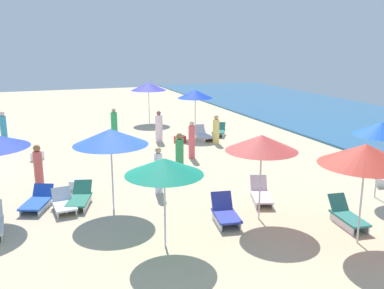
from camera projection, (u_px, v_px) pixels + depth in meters
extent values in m
cylinder|color=silver|center=(149.00, 107.00, 27.84)|extent=(0.05, 0.05, 2.11)
cone|color=#3434CD|center=(149.00, 87.00, 27.53)|extent=(2.28, 2.28, 0.49)
cylinder|color=silver|center=(112.00, 178.00, 13.33)|extent=(0.05, 0.05, 2.12)
cone|color=blue|center=(111.00, 137.00, 13.03)|extent=(2.30, 2.30, 0.50)
cube|color=silver|center=(56.00, 210.00, 13.26)|extent=(1.00, 0.13, 0.20)
cube|color=silver|center=(73.00, 208.00, 13.49)|extent=(1.00, 0.13, 0.20)
cube|color=white|center=(64.00, 205.00, 13.35)|extent=(1.16, 0.73, 0.06)
cube|color=white|center=(61.00, 194.00, 13.74)|extent=(0.33, 0.62, 0.42)
cube|color=silver|center=(71.00, 204.00, 13.79)|extent=(1.15, 0.41, 0.21)
cube|color=silver|center=(87.00, 203.00, 13.81)|extent=(1.15, 0.41, 0.21)
cube|color=#2A765C|center=(79.00, 200.00, 13.77)|extent=(1.45, 1.00, 0.06)
cube|color=#2A765C|center=(82.00, 187.00, 14.32)|extent=(0.58, 0.69, 0.44)
cylinder|color=silver|center=(260.00, 185.00, 12.64)|extent=(0.05, 0.05, 2.11)
cone|color=#CE403A|center=(262.00, 143.00, 12.33)|extent=(2.11, 2.11, 0.47)
cube|color=silver|center=(254.00, 200.00, 14.15)|extent=(1.15, 0.44, 0.19)
cube|color=silver|center=(269.00, 200.00, 14.16)|extent=(1.15, 0.44, 0.19)
cube|color=silver|center=(261.00, 196.00, 14.13)|extent=(1.46, 1.00, 0.06)
cube|color=silver|center=(259.00, 183.00, 14.67)|extent=(0.51, 0.64, 0.51)
cube|color=silver|center=(217.00, 221.00, 12.45)|extent=(1.05, 0.22, 0.23)
cube|color=silver|center=(235.00, 219.00, 12.55)|extent=(1.05, 0.22, 0.23)
cube|color=#313FA9|center=(226.00, 216.00, 12.46)|extent=(1.27, 0.84, 0.06)
cube|color=#313FA9|center=(222.00, 201.00, 12.92)|extent=(0.44, 0.67, 0.53)
cube|color=silver|center=(2.00, 230.00, 11.87)|extent=(1.26, 0.09, 0.22)
cube|color=silver|center=(28.00, 206.00, 13.61)|extent=(1.11, 0.49, 0.19)
cube|color=silver|center=(46.00, 206.00, 13.59)|extent=(1.11, 0.49, 0.19)
cube|color=blue|center=(36.00, 203.00, 13.57)|extent=(1.48, 1.13, 0.06)
cube|color=blue|center=(43.00, 190.00, 14.12)|extent=(0.52, 0.71, 0.41)
cylinder|color=silver|center=(195.00, 117.00, 23.95)|extent=(0.05, 0.05, 2.13)
cone|color=#0D33C5|center=(195.00, 94.00, 23.65)|extent=(1.95, 1.95, 0.46)
cube|color=silver|center=(214.00, 134.00, 24.13)|extent=(0.91, 0.56, 0.22)
cube|color=silver|center=(223.00, 134.00, 24.04)|extent=(0.91, 0.56, 0.22)
cube|color=#246B5A|center=(219.00, 132.00, 24.05)|extent=(1.32, 1.15, 0.06)
cube|color=#246B5A|center=(220.00, 126.00, 24.51)|extent=(0.66, 0.74, 0.43)
cube|color=silver|center=(200.00, 139.00, 22.99)|extent=(1.24, 0.09, 0.20)
cube|color=silver|center=(209.00, 138.00, 23.18)|extent=(1.24, 0.09, 0.20)
cube|color=silver|center=(205.00, 136.00, 23.05)|extent=(1.40, 0.65, 0.06)
cube|color=silver|center=(200.00, 129.00, 23.57)|extent=(0.38, 0.58, 0.51)
cylinder|color=silver|center=(165.00, 211.00, 10.95)|extent=(0.05, 0.05, 1.95)
cone|color=#108260|center=(164.00, 166.00, 10.67)|extent=(2.00, 2.00, 0.43)
cylinder|color=silver|center=(378.00, 167.00, 14.42)|extent=(0.05, 0.05, 2.17)
cone|color=blue|center=(382.00, 129.00, 14.11)|extent=(1.84, 1.84, 0.45)
cube|color=silver|center=(379.00, 173.00, 15.83)|extent=(0.56, 0.65, 0.37)
cylinder|color=silver|center=(361.00, 205.00, 11.11)|extent=(0.05, 0.05, 2.15)
cone|color=red|center=(366.00, 154.00, 10.79)|extent=(2.35, 2.35, 0.54)
cube|color=silver|center=(341.00, 223.00, 12.27)|extent=(1.17, 0.18, 0.23)
cube|color=silver|center=(356.00, 222.00, 12.38)|extent=(1.17, 0.18, 0.23)
cube|color=#2B796E|center=(349.00, 218.00, 12.29)|extent=(1.37, 0.72, 0.06)
cube|color=#2B796E|center=(338.00, 203.00, 12.81)|extent=(0.47, 0.58, 0.50)
cylinder|color=#DE5B54|center=(39.00, 170.00, 15.30)|extent=(0.34, 0.34, 1.40)
sphere|color=olive|center=(37.00, 148.00, 15.11)|extent=(0.26, 0.26, 0.26)
cylinder|color=#F9D66C|center=(216.00, 132.00, 22.17)|extent=(0.47, 0.47, 1.28)
sphere|color=tan|center=(216.00, 117.00, 21.99)|extent=(0.24, 0.24, 0.24)
cylinder|color=white|center=(159.00, 173.00, 14.95)|extent=(0.34, 0.34, 1.44)
sphere|color=tan|center=(158.00, 150.00, 14.75)|extent=(0.22, 0.22, 0.22)
cylinder|color=white|center=(159.00, 128.00, 22.62)|extent=(0.53, 0.53, 1.43)
sphere|color=#905C4B|center=(159.00, 113.00, 22.43)|extent=(0.23, 0.23, 0.23)
cylinder|color=teal|center=(4.00, 129.00, 22.30)|extent=(0.45, 0.45, 1.44)
sphere|color=beige|center=(2.00, 114.00, 22.10)|extent=(0.25, 0.25, 0.25)
cylinder|color=#309351|center=(180.00, 156.00, 17.34)|extent=(0.44, 0.44, 1.38)
sphere|color=#966A41|center=(179.00, 136.00, 17.15)|extent=(0.26, 0.26, 0.26)
cylinder|color=#2BA15A|center=(114.00, 124.00, 23.87)|extent=(0.46, 0.46, 1.37)
sphere|color=tan|center=(114.00, 110.00, 23.68)|extent=(0.22, 0.22, 0.22)
cylinder|color=#F3595E|center=(192.00, 142.00, 19.40)|extent=(0.41, 0.41, 1.51)
sphere|color=beige|center=(192.00, 123.00, 19.20)|extent=(0.21, 0.21, 0.21)
cube|color=white|center=(37.00, 156.00, 19.23)|extent=(0.65, 0.61, 0.37)
cube|color=red|center=(180.00, 140.00, 22.46)|extent=(0.39, 0.59, 0.35)
cube|color=white|center=(78.00, 185.00, 15.33)|extent=(0.62, 0.67, 0.35)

